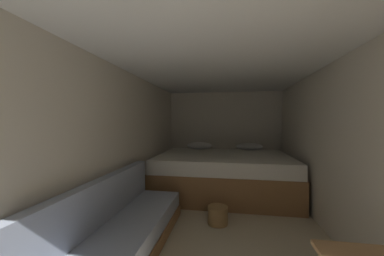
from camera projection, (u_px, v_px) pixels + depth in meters
The scene contains 8 objects.
ground_plane at pixel (220, 238), 2.61m from camera, with size 7.35×7.35×0.00m, color beige.
wall_back at pixel (224, 136), 5.25m from camera, with size 2.77×0.05×2.14m, color beige.
wall_left at pixel (116, 148), 2.81m from camera, with size 0.05×5.35×2.14m, color beige.
wall_right at pixel (344, 153), 2.36m from camera, with size 0.05×5.35×2.14m, color beige.
ceiling_slab at pixel (221, 59), 2.55m from camera, with size 2.77×5.35×0.05m, color white.
bed at pixel (223, 173), 4.28m from camera, with size 2.55×1.87×0.94m.
sofa_left at pixel (102, 252), 1.93m from camera, with size 0.69×2.92×0.80m.
wicker_basket at pixel (218, 215), 2.98m from camera, with size 0.28×0.28×0.24m.
Camera 1 is at (0.09, -0.68, 1.42)m, focal length 20.04 mm.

